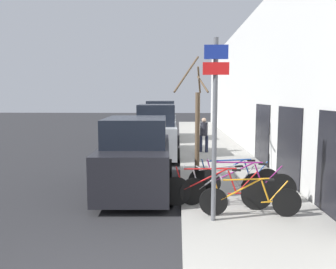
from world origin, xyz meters
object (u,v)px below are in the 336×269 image
bicycle_3 (243,183)px  pedestrian_near (204,132)px  bicycle_2 (224,186)px  parked_car_0 (137,157)px  bicycle_0 (250,200)px  bicycle_4 (234,179)px  parked_car_2 (161,123)px  signpost (215,123)px  bicycle_1 (216,191)px  parked_car_1 (157,134)px  street_tree (197,124)px

bicycle_3 → pedestrian_near: (-0.45, 7.07, 0.51)m
bicycle_2 → parked_car_0: 2.78m
bicycle_2 → bicycle_3: (0.53, 0.26, 0.02)m
bicycle_0 → bicycle_4: size_ratio=0.90×
bicycle_2 → parked_car_2: bearing=-8.8°
parked_car_0 → pedestrian_near: 6.36m
signpost → bicycle_1: signpost is taller
bicycle_2 → bicycle_4: bicycle_4 is taller
parked_car_1 → signpost: bearing=-79.5°
bicycle_0 → parked_car_2: 13.50m
signpost → parked_car_1: (-1.71, 8.00, -1.13)m
parked_car_1 → bicycle_3: bearing=-69.7°
bicycle_3 → street_tree: street_tree is taller
bicycle_2 → parked_car_0: size_ratio=0.49×
street_tree → bicycle_4: bearing=-71.4°
bicycle_1 → parked_car_0: 2.84m
pedestrian_near → parked_car_1: bearing=-150.4°
bicycle_3 → pedestrian_near: size_ratio=1.54×
bicycle_1 → bicycle_2: size_ratio=1.17×
bicycle_0 → bicycle_3: 1.22m
parked_car_1 → parked_car_2: (-0.09, 5.50, 0.03)m
parked_car_0 → pedestrian_near: (2.40, 5.89, 0.09)m
signpost → parked_car_2: (-1.80, 13.50, -1.10)m
bicycle_0 → bicycle_4: (-0.08, 1.58, 0.04)m
bicycle_3 → parked_car_2: size_ratio=0.53×
parked_car_0 → parked_car_2: size_ratio=0.97×
parked_car_0 → pedestrian_near: size_ratio=2.80×
parked_car_1 → street_tree: 4.01m
bicycle_0 → bicycle_1: 0.86m
bicycle_0 → parked_car_2: size_ratio=0.47×
bicycle_3 → pedestrian_near: 7.10m
bicycle_0 → street_tree: (-0.93, 4.12, 1.30)m
bicycle_1 → parked_car_1: parked_car_1 is taller
bicycle_1 → parked_car_2: size_ratio=0.55×
signpost → street_tree: street_tree is taller
bicycle_2 → bicycle_3: bearing=-82.4°
bicycle_2 → bicycle_1: bearing=131.6°
pedestrian_near → parked_car_2: bearing=129.5°
bicycle_0 → street_tree: 4.42m
bicycle_1 → bicycle_2: (0.25, 0.44, -0.02)m
bicycle_1 → parked_car_0: (-2.08, 1.88, 0.43)m
bicycle_2 → street_tree: bearing=-10.0°
street_tree → bicycle_0: bearing=-77.3°
parked_car_1 → pedestrian_near: bearing=13.0°
bicycle_1 → parked_car_1: 7.46m
signpost → bicycle_4: 2.58m
bicycle_2 → parked_car_2: (-2.18, 12.27, 0.57)m
bicycle_2 → pedestrian_near: pedestrian_near is taller
parked_car_1 → pedestrian_near: size_ratio=2.71×
bicycle_4 → parked_car_2: bearing=12.0°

